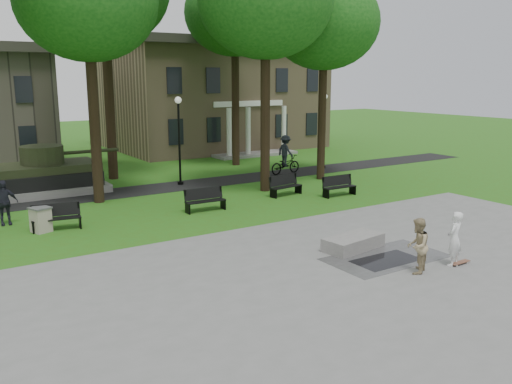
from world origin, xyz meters
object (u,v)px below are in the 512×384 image
Objects in this scene: skateboarder at (454,239)px; friend_watching at (417,246)px; park_bench_0 at (56,216)px; cyclist at (285,158)px; concrete_block at (353,242)px; trash_bin at (41,219)px.

skateboarder is 1.49m from friend_watching.
skateboarder is 0.92× the size of park_bench_0.
skateboarder is 0.73× the size of cyclist.
cyclist is at bearing 63.23° from concrete_block.
park_bench_0 is at bearing 134.75° from concrete_block.
friend_watching is at bearing 151.84° from cyclist.
skateboarder is at bearing 156.69° from cyclist.
trash_bin is at bearing 136.75° from concrete_block.
cyclist reaches higher than concrete_block.
park_bench_0 is (-14.58, -5.23, -0.43)m from cyclist.
park_bench_0 is 0.55m from trash_bin.
park_bench_0 is (-7.91, 7.98, 0.28)m from concrete_block.
friend_watching reaches higher than park_bench_0.
cyclist reaches higher than skateboarder.
cyclist is (6.67, 15.94, 0.09)m from friend_watching.
skateboarder is 1.02× the size of friend_watching.
park_bench_0 is at bearing 104.29° from cyclist.
cyclist is 16.03m from trash_bin.
concrete_block is at bearing -36.45° from park_bench_0.
trash_bin is (-9.95, 10.85, -0.39)m from skateboarder.
concrete_block is 11.63m from trash_bin.
concrete_block is 2.79m from friend_watching.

